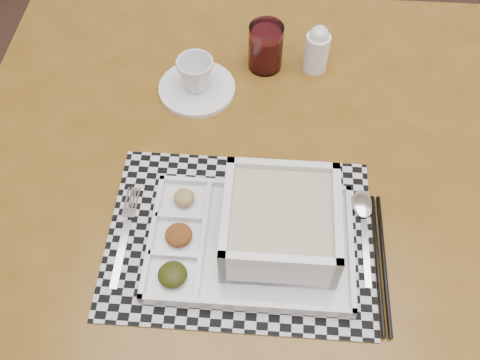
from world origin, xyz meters
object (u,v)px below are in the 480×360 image
dining_table (245,204)px  creamer_bottle (317,49)px  serving_tray (270,229)px  cup (196,74)px  juice_glass (266,49)px

dining_table → creamer_bottle: size_ratio=10.42×
dining_table → serving_tray: size_ratio=3.26×
creamer_bottle → cup: bearing=-162.9°
cup → juice_glass: juice_glass is taller
cup → creamer_bottle: 0.24m
serving_tray → juice_glass: bearing=91.4°
serving_tray → creamer_bottle: 0.41m
dining_table → juice_glass: juice_glass is taller
serving_tray → creamer_bottle: bearing=77.3°
cup → juice_glass: (0.13, 0.07, 0.00)m
juice_glass → dining_table: bearing=-96.1°
serving_tray → creamer_bottle: size_ratio=3.19×
dining_table → juice_glass: 0.31m
dining_table → cup: cup is taller
juice_glass → creamer_bottle: (0.10, -0.00, 0.00)m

